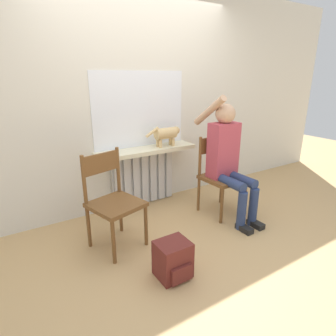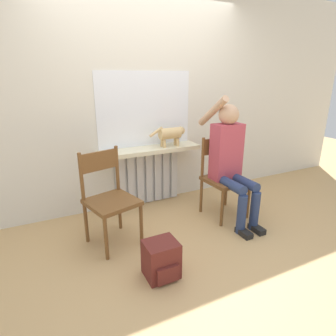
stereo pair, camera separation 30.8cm
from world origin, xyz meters
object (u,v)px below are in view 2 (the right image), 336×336
chair_left (109,197)px  chair_right (223,176)px  cat (171,134)px  person (231,157)px  backpack (161,260)px

chair_left → chair_right: bearing=-15.5°
chair_left → cat: (0.96, 0.57, 0.45)m
person → backpack: bearing=-152.1°
chair_right → cat: (-0.41, 0.56, 0.45)m
person → cat: bearing=121.9°
chair_right → cat: bearing=123.0°
backpack → person: bearing=27.9°
cat → backpack: bearing=-119.7°
chair_right → person: bearing=-91.3°
chair_right → backpack: chair_right is taller
cat → chair_right: bearing=-53.8°
chair_left → cat: size_ratio=1.94×
chair_right → backpack: (-1.14, -0.71, -0.33)m
chair_left → backpack: bearing=-87.5°
chair_right → person: (0.00, -0.11, 0.26)m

